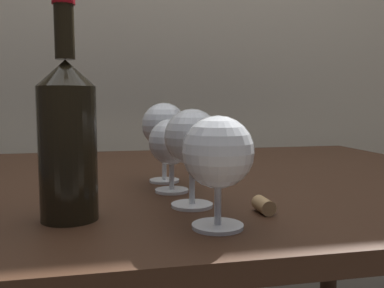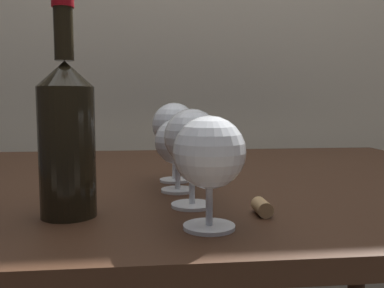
{
  "view_description": "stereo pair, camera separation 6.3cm",
  "coord_description": "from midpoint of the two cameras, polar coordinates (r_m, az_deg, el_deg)",
  "views": [
    {
      "loc": [
        -0.21,
        -0.87,
        0.93
      ],
      "look_at": [
        -0.08,
        -0.26,
        0.87
      ],
      "focal_mm": 39.33,
      "sensor_mm": 36.0,
      "label": 1
    },
    {
      "loc": [
        -0.15,
        -0.88,
        0.93
      ],
      "look_at": [
        -0.08,
        -0.26,
        0.87
      ],
      "focal_mm": 39.33,
      "sensor_mm": 36.0,
      "label": 2
    }
  ],
  "objects": [
    {
      "name": "dining_table",
      "position": [
        0.93,
        5.18,
        -10.02
      ],
      "size": [
        1.24,
        0.97,
        0.77
      ],
      "color": "#382114",
      "rests_on": "ground_plane"
    },
    {
      "name": "wine_bottle",
      "position": [
        0.59,
        -13.75,
        1.16
      ],
      "size": [
        0.08,
        0.08,
        0.3
      ],
      "color": "black",
      "rests_on": "dining_table"
    },
    {
      "name": "wine_glass_rose",
      "position": [
        0.52,
        5.83,
        -1.54
      ],
      "size": [
        0.09,
        0.09,
        0.14
      ],
      "color": "white",
      "rests_on": "dining_table"
    },
    {
      "name": "cork",
      "position": [
        0.62,
        12.43,
        -8.41
      ],
      "size": [
        0.02,
        0.04,
        0.02
      ],
      "primitive_type": "cylinder",
      "rotation": [
        1.57,
        0.0,
        0.0
      ],
      "color": "tan",
      "rests_on": "dining_table"
    },
    {
      "name": "wine_glass_port",
      "position": [
        0.63,
        2.87,
        0.57
      ],
      "size": [
        0.08,
        0.08,
        0.15
      ],
      "color": "white",
      "rests_on": "dining_table"
    },
    {
      "name": "wine_glass_amber",
      "position": [
        0.83,
        -0.25,
        2.38
      ],
      "size": [
        0.09,
        0.09,
        0.16
      ],
      "color": "white",
      "rests_on": "dining_table"
    },
    {
      "name": "wine_glass_cabernet",
      "position": [
        0.74,
        0.48,
        0.07
      ],
      "size": [
        0.08,
        0.08,
        0.13
      ],
      "color": "white",
      "rests_on": "dining_table"
    },
    {
      "name": "back_wall",
      "position": [
        1.85,
        -0.55,
        17.46
      ],
      "size": [
        5.0,
        0.08,
        2.6
      ],
      "primitive_type": "cube",
      "color": "#B2A893",
      "rests_on": "ground_plane"
    }
  ]
}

